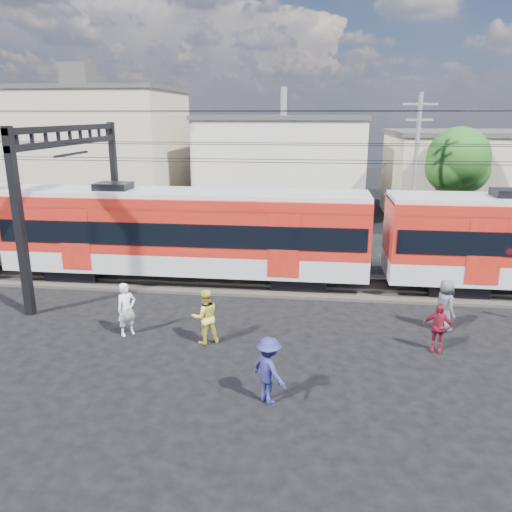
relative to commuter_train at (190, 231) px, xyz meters
name	(u,v)px	position (x,y,z in m)	size (l,w,h in m)	color
ground	(285,375)	(4.80, -8.00, -2.40)	(120.00, 120.00, 0.00)	black
track_bed	(297,285)	(4.80, 0.00, -2.34)	(70.00, 3.40, 0.12)	#2D2823
rail_near	(296,288)	(4.80, -0.75, -2.22)	(70.00, 0.12, 0.12)	#59544C
rail_far	(298,277)	(4.80, 0.75, -2.22)	(70.00, 0.12, 0.12)	#59544C
commuter_train	(190,231)	(0.00, 0.00, 0.00)	(50.30, 3.08, 4.17)	black
catenary	(102,167)	(-3.85, 0.00, 2.73)	(70.00, 9.30, 7.52)	black
building_west	(85,151)	(-12.20, 16.00, 2.25)	(14.28, 10.20, 9.30)	#BCAC90
building_midwest	(283,163)	(2.80, 19.00, 1.25)	(12.24, 12.24, 7.30)	beige
building_mideast	(507,177)	(18.80, 16.00, 0.75)	(16.32, 10.20, 6.30)	#BCAC90
utility_pole_mid	(415,169)	(10.80, 7.00, 2.13)	(1.80, 0.24, 8.50)	slate
tree_near	(461,162)	(13.98, 10.09, 2.26)	(3.82, 3.64, 6.72)	#382619
pedestrian_a	(127,309)	(-0.82, -5.81, -1.47)	(0.68, 0.45, 1.86)	white
pedestrian_b	(205,316)	(2.00, -6.13, -1.46)	(0.91, 0.71, 1.88)	#DCC944
pedestrian_c	(269,370)	(4.44, -9.42, -1.48)	(1.19, 0.68, 1.84)	navy
pedestrian_d	(438,328)	(9.52, -5.84, -1.58)	(0.96, 0.40, 1.64)	maroon
pedestrian_e	(445,305)	(10.15, -4.08, -1.47)	(0.91, 0.59, 1.86)	#4E4E53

